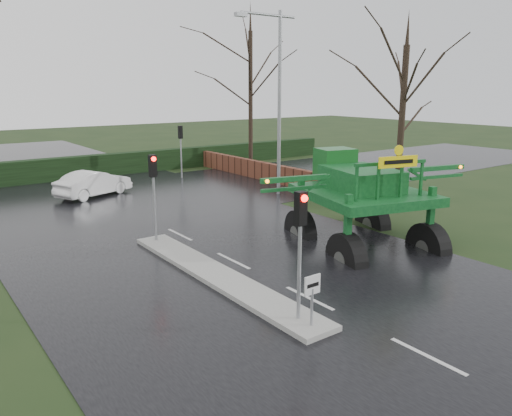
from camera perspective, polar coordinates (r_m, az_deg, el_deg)
ground at (r=14.87m, az=6.10°, el=-10.28°), size 140.00×140.00×0.00m
road_main at (r=22.81m, az=-11.04°, el=-1.89°), size 14.00×80.00×0.02m
road_cross at (r=28.21m, az=-16.31°, el=0.79°), size 80.00×12.00×0.02m
median_island at (r=16.32m, az=-4.50°, el=-7.69°), size 1.20×10.00×0.16m
hedge_row at (r=35.59m, az=-20.89°, el=4.24°), size 44.00×0.90×1.50m
brick_wall at (r=33.07m, az=0.94°, el=4.21°), size 0.40×20.00×1.20m
keep_left_sign at (r=12.63m, az=6.44°, el=-9.54°), size 0.50×0.07×1.35m
traffic_signal_near at (r=12.46m, az=5.10°, el=-2.35°), size 0.26×0.33×3.52m
traffic_signal_mid at (r=19.49m, az=-11.65°, el=3.25°), size 0.26×0.33×3.52m
traffic_signal_far at (r=34.03m, az=-8.62°, el=7.71°), size 0.26×0.33×3.52m
street_light_right at (r=28.05m, az=2.21°, el=13.58°), size 3.85×0.30×10.00m
tree_right_near at (r=26.20m, az=16.44°, el=11.31°), size 5.60×5.60×9.64m
tree_right_far at (r=38.14m, az=-0.63°, el=14.36°), size 7.00×7.00×12.05m
crop_sprayer at (r=17.69m, az=10.19°, el=1.64°), size 8.83×6.50×5.07m
white_sedan at (r=29.69m, az=-17.96°, el=1.28°), size 4.66×3.05×1.45m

